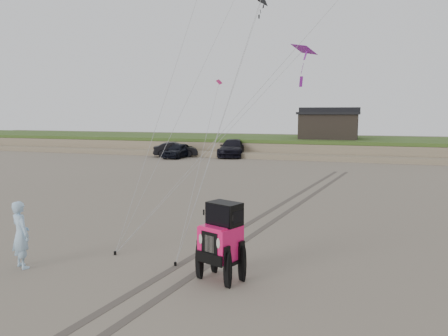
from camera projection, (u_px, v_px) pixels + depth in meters
The scene contains 12 objects.
ground at pixel (164, 264), 13.18m from camera, with size 160.00×160.00×0.00m, color #6B6054.
dune_ridge at pixel (310, 146), 48.50m from camera, with size 160.00×14.25×1.73m.
cabin at pixel (329, 124), 47.12m from camera, with size 6.40×5.40×3.35m.
truck_a at pixel (178, 150), 43.82m from camera, with size 1.74×4.34×1.48m, color black.
truck_b at pixel (176, 150), 44.82m from camera, with size 1.58×4.52×1.49m, color black.
truck_c at pixel (233, 148), 45.05m from camera, with size 2.46×6.05×1.76m, color black.
jeep at pixel (221, 250), 11.82m from camera, with size 1.98×4.59×1.71m, color #FF1768, non-canonical shape.
man at pixel (21, 235), 12.78m from camera, with size 0.73×0.48×2.00m, color #98BBEB.
kite_flock at pixel (293, 0), 19.12m from camera, with size 7.30×10.10×9.28m.
stake_main at pixel (115, 253), 14.02m from camera, with size 0.08×0.08×0.12m, color black.
stake_aux at pixel (175, 264), 13.01m from camera, with size 0.08×0.08×0.12m, color black.
tire_tracks at pixel (278, 211), 20.13m from camera, with size 5.22×29.74×0.01m.
Camera 1 is at (5.61, -11.55, 4.56)m, focal length 35.00 mm.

